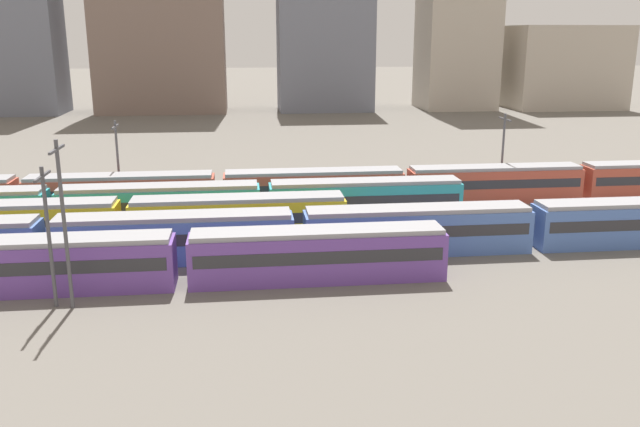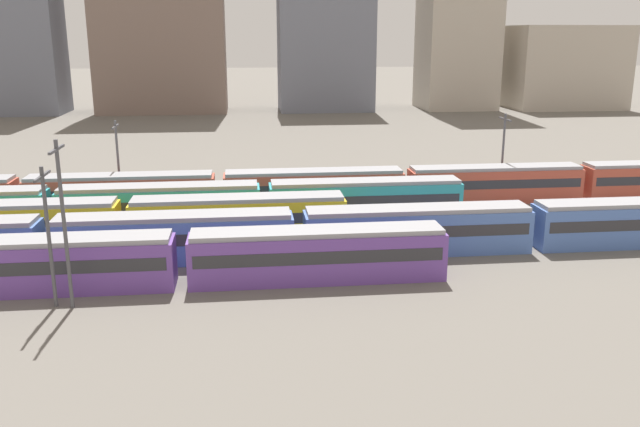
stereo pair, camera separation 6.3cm
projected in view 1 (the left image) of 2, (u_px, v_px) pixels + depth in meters
The scene contains 11 objects.
train_track_0 at pixel (39, 264), 44.87m from camera, with size 55.80×3.06×3.75m.
train_track_1 at pixel (299, 233), 51.85m from camera, with size 74.70×3.06×3.75m.
train_track_2 at pixel (5, 225), 54.23m from camera, with size 55.80×3.06×3.75m.
train_track_3 at pixel (160, 205), 60.52m from camera, with size 55.80×3.06×3.75m.
train_track_4 at pixel (406, 186), 68.17m from camera, with size 112.50×3.06×3.75m.
catenary_pole_0 at pixel (48, 230), 41.47m from camera, with size 0.24×3.20×9.12m.
catenary_pole_1 at pixel (118, 158), 67.30m from camera, with size 0.24×3.20×8.57m.
catenary_pole_2 at pixel (64, 218), 41.01m from camera, with size 0.24×3.20×10.81m.
catenary_pole_3 at pixel (503, 150), 71.21m from camera, with size 0.24×3.20×8.80m.
distant_building_3 at pixel (325, 27), 148.65m from camera, with size 20.87×13.93×36.80m, color slate.
distant_building_5 at pixel (559, 67), 157.18m from camera, with size 25.55×20.45×18.76m, color #B2A899.
Camera 1 is at (26.80, -44.32, 16.91)m, focal length 37.45 mm.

